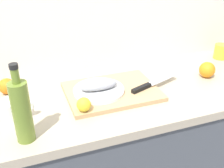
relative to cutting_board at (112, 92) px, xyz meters
The scene contains 12 objects.
back_wall 0.47m from the cutting_board, 84.77° to the left, with size 3.20×0.05×2.50m, color white.
kitchen_counter 0.46m from the cutting_board, ahead, with size 2.00×0.60×0.90m.
cutting_board is the anchor object (origin of this frame).
white_plate 0.06m from the cutting_board, behind, with size 0.23×0.23×0.01m, color white.
fish_fillet 0.08m from the cutting_board, behind, with size 0.17×0.07×0.04m, color gray.
chef_knife 0.18m from the cutting_board, ahead, with size 0.28×0.13×0.02m.
lemon_0 0.21m from the cutting_board, 143.09° to the right, with size 0.06×0.06×0.06m, color yellow.
olive_oil_bottle 0.46m from the cutting_board, 153.07° to the right, with size 0.06×0.06×0.29m.
coffee_mug_1 0.44m from the cutting_board, behind, with size 0.13×0.09×0.09m.
coffee_mug_2 0.78m from the cutting_board, 13.34° to the left, with size 0.12×0.08×0.09m.
orange_0 0.52m from the cutting_board, ahead, with size 0.08×0.08×0.08m, color orange.
orange_1 0.48m from the cutting_board, 159.53° to the left, with size 0.07×0.07×0.07m, color orange.
Camera 1 is at (-0.40, -1.03, 1.53)m, focal length 43.79 mm.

